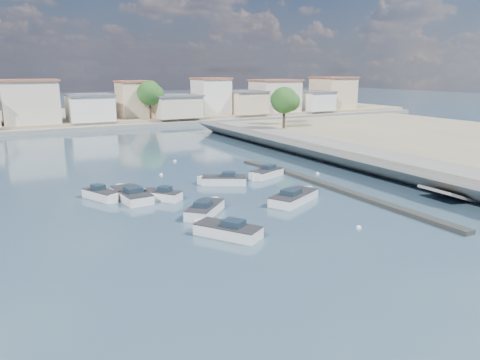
{
  "coord_description": "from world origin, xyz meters",
  "views": [
    {
      "loc": [
        -22.14,
        -22.91,
        11.41
      ],
      "look_at": [
        -2.1,
        14.68,
        1.4
      ],
      "focal_mm": 35.0,
      "sensor_mm": 36.0,
      "label": 1
    }
  ],
  "objects_px": {
    "motorboat_c": "(222,181)",
    "motorboat_d": "(265,174)",
    "motorboat_e": "(130,195)",
    "motorboat_f": "(160,195)",
    "motorboat_a": "(225,231)",
    "motorboat_g": "(102,195)",
    "motorboat_b": "(206,209)",
    "motorboat_h": "(295,197)"
  },
  "relations": [
    {
      "from": "motorboat_b",
      "to": "motorboat_h",
      "type": "xyz_separation_m",
      "value": [
        8.57,
        -0.35,
        0.0
      ]
    },
    {
      "from": "motorboat_e",
      "to": "motorboat_h",
      "type": "height_order",
      "value": "same"
    },
    {
      "from": "motorboat_f",
      "to": "motorboat_g",
      "type": "distance_m",
      "value": 5.21
    },
    {
      "from": "motorboat_h",
      "to": "motorboat_a",
      "type": "bearing_deg",
      "value": -152.08
    },
    {
      "from": "motorboat_b",
      "to": "motorboat_e",
      "type": "bearing_deg",
      "value": 119.5
    },
    {
      "from": "motorboat_d",
      "to": "motorboat_g",
      "type": "xyz_separation_m",
      "value": [
        -17.69,
        -0.78,
        0.0
      ]
    },
    {
      "from": "motorboat_e",
      "to": "motorboat_g",
      "type": "bearing_deg",
      "value": 157.3
    },
    {
      "from": "motorboat_a",
      "to": "motorboat_b",
      "type": "height_order",
      "value": "same"
    },
    {
      "from": "motorboat_g",
      "to": "motorboat_a",
      "type": "bearing_deg",
      "value": -68.14
    },
    {
      "from": "motorboat_c",
      "to": "motorboat_a",
      "type": "bearing_deg",
      "value": -115.16
    },
    {
      "from": "motorboat_c",
      "to": "motorboat_h",
      "type": "height_order",
      "value": "same"
    },
    {
      "from": "motorboat_h",
      "to": "motorboat_b",
      "type": "bearing_deg",
      "value": 177.68
    },
    {
      "from": "motorboat_g",
      "to": "motorboat_b",
      "type": "bearing_deg",
      "value": -52.35
    },
    {
      "from": "motorboat_c",
      "to": "motorboat_b",
      "type": "bearing_deg",
      "value": -123.17
    },
    {
      "from": "motorboat_b",
      "to": "motorboat_g",
      "type": "bearing_deg",
      "value": 127.65
    },
    {
      "from": "motorboat_d",
      "to": "motorboat_g",
      "type": "bearing_deg",
      "value": -177.49
    },
    {
      "from": "motorboat_c",
      "to": "motorboat_f",
      "type": "distance_m",
      "value": 8.0
    },
    {
      "from": "motorboat_b",
      "to": "motorboat_h",
      "type": "distance_m",
      "value": 8.58
    },
    {
      "from": "motorboat_a",
      "to": "motorboat_g",
      "type": "height_order",
      "value": "same"
    },
    {
      "from": "motorboat_d",
      "to": "motorboat_h",
      "type": "height_order",
      "value": "same"
    },
    {
      "from": "motorboat_e",
      "to": "motorboat_g",
      "type": "height_order",
      "value": "same"
    },
    {
      "from": "motorboat_a",
      "to": "motorboat_f",
      "type": "xyz_separation_m",
      "value": [
        -0.99,
        11.31,
        -0.0
      ]
    },
    {
      "from": "motorboat_g",
      "to": "motorboat_h",
      "type": "xyz_separation_m",
      "value": [
        15.07,
        -8.78,
        -0.0
      ]
    },
    {
      "from": "motorboat_a",
      "to": "motorboat_f",
      "type": "distance_m",
      "value": 11.35
    },
    {
      "from": "motorboat_f",
      "to": "motorboat_d",
      "type": "bearing_deg",
      "value": 14.11
    },
    {
      "from": "motorboat_e",
      "to": "motorboat_f",
      "type": "xyz_separation_m",
      "value": [
        2.28,
        -1.57,
        -0.0
      ]
    },
    {
      "from": "motorboat_a",
      "to": "motorboat_b",
      "type": "distance_m",
      "value": 5.48
    },
    {
      "from": "motorboat_c",
      "to": "motorboat_g",
      "type": "relative_size",
      "value": 1.15
    },
    {
      "from": "motorboat_c",
      "to": "motorboat_d",
      "type": "relative_size",
      "value": 1.02
    },
    {
      "from": "motorboat_c",
      "to": "motorboat_e",
      "type": "bearing_deg",
      "value": -173.71
    },
    {
      "from": "motorboat_f",
      "to": "motorboat_h",
      "type": "bearing_deg",
      "value": -30.73
    },
    {
      "from": "motorboat_d",
      "to": "motorboat_c",
      "type": "bearing_deg",
      "value": -173.42
    },
    {
      "from": "motorboat_e",
      "to": "motorboat_f",
      "type": "height_order",
      "value": "same"
    },
    {
      "from": "motorboat_b",
      "to": "motorboat_e",
      "type": "relative_size",
      "value": 0.72
    },
    {
      "from": "motorboat_a",
      "to": "motorboat_d",
      "type": "xyz_separation_m",
      "value": [
        12.14,
        14.6,
        -0.0
      ]
    },
    {
      "from": "motorboat_e",
      "to": "motorboat_a",
      "type": "bearing_deg",
      "value": -75.73
    },
    {
      "from": "motorboat_b",
      "to": "motorboat_c",
      "type": "distance_m",
      "value": 10.23
    },
    {
      "from": "motorboat_c",
      "to": "motorboat_g",
      "type": "height_order",
      "value": "same"
    },
    {
      "from": "motorboat_c",
      "to": "motorboat_g",
      "type": "bearing_deg",
      "value": -179.37
    },
    {
      "from": "motorboat_f",
      "to": "motorboat_a",
      "type": "bearing_deg",
      "value": -84.98
    },
    {
      "from": "motorboat_f",
      "to": "motorboat_h",
      "type": "relative_size",
      "value": 0.62
    },
    {
      "from": "motorboat_e",
      "to": "motorboat_f",
      "type": "relative_size",
      "value": 1.68
    }
  ]
}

